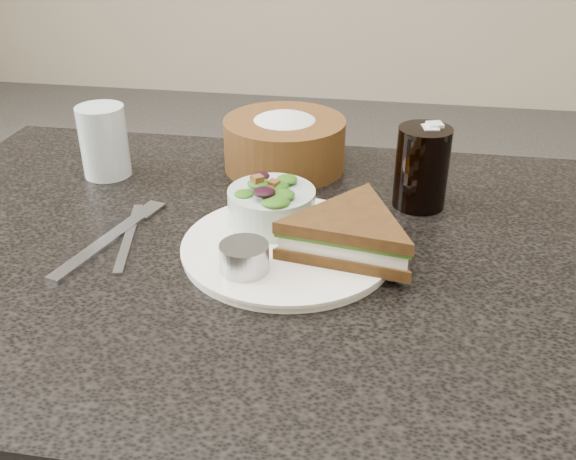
{
  "coord_description": "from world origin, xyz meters",
  "views": [
    {
      "loc": [
        0.16,
        -0.66,
        1.15
      ],
      "look_at": [
        0.04,
        -0.01,
        0.78
      ],
      "focal_mm": 40.0,
      "sensor_mm": 36.0,
      "label": 1
    }
  ],
  "objects_px": {
    "water_glass": "(104,141)",
    "cola_glass": "(422,164)",
    "dining_table": "(260,458)",
    "dinner_plate": "(288,248)",
    "bread_basket": "(285,135)",
    "dressing_ramekin": "(244,258)",
    "salad_bowl": "(272,201)",
    "sandwich": "(350,234)"
  },
  "relations": [
    {
      "from": "sandwich",
      "to": "dressing_ramekin",
      "type": "relative_size",
      "value": 3.31
    },
    {
      "from": "dinner_plate",
      "to": "cola_glass",
      "type": "distance_m",
      "value": 0.23
    },
    {
      "from": "salad_bowl",
      "to": "cola_glass",
      "type": "height_order",
      "value": "cola_glass"
    },
    {
      "from": "dinner_plate",
      "to": "bread_basket",
      "type": "xyz_separation_m",
      "value": [
        -0.05,
        0.25,
        0.05
      ]
    },
    {
      "from": "dinner_plate",
      "to": "sandwich",
      "type": "xyz_separation_m",
      "value": [
        0.07,
        -0.01,
        0.03
      ]
    },
    {
      "from": "water_glass",
      "to": "cola_glass",
      "type": "bearing_deg",
      "value": -3.18
    },
    {
      "from": "dressing_ramekin",
      "to": "cola_glass",
      "type": "height_order",
      "value": "cola_glass"
    },
    {
      "from": "dressing_ramekin",
      "to": "water_glass",
      "type": "height_order",
      "value": "water_glass"
    },
    {
      "from": "dining_table",
      "to": "sandwich",
      "type": "bearing_deg",
      "value": -7.64
    },
    {
      "from": "dinner_plate",
      "to": "bread_basket",
      "type": "relative_size",
      "value": 1.36
    },
    {
      "from": "dinner_plate",
      "to": "dressing_ramekin",
      "type": "relative_size",
      "value": 4.57
    },
    {
      "from": "bread_basket",
      "to": "salad_bowl",
      "type": "bearing_deg",
      "value": -84.59
    },
    {
      "from": "dinner_plate",
      "to": "bread_basket",
      "type": "distance_m",
      "value": 0.26
    },
    {
      "from": "dining_table",
      "to": "salad_bowl",
      "type": "distance_m",
      "value": 0.42
    },
    {
      "from": "dinner_plate",
      "to": "bread_basket",
      "type": "height_order",
      "value": "bread_basket"
    },
    {
      "from": "sandwich",
      "to": "dressing_ramekin",
      "type": "xyz_separation_m",
      "value": [
        -0.11,
        -0.06,
        -0.01
      ]
    },
    {
      "from": "dining_table",
      "to": "cola_glass",
      "type": "distance_m",
      "value": 0.5
    },
    {
      "from": "dressing_ramekin",
      "to": "dining_table",
      "type": "bearing_deg",
      "value": 95.07
    },
    {
      "from": "bread_basket",
      "to": "water_glass",
      "type": "xyz_separation_m",
      "value": [
        -0.26,
        -0.07,
        0.0
      ]
    },
    {
      "from": "dressing_ramekin",
      "to": "bread_basket",
      "type": "distance_m",
      "value": 0.32
    },
    {
      "from": "dining_table",
      "to": "sandwich",
      "type": "xyz_separation_m",
      "value": [
        0.12,
        -0.02,
        0.41
      ]
    },
    {
      "from": "salad_bowl",
      "to": "dressing_ramekin",
      "type": "bearing_deg",
      "value": -94.3
    },
    {
      "from": "cola_glass",
      "to": "dressing_ramekin",
      "type": "bearing_deg",
      "value": -131.12
    },
    {
      "from": "bread_basket",
      "to": "cola_glass",
      "type": "distance_m",
      "value": 0.23
    },
    {
      "from": "dinner_plate",
      "to": "salad_bowl",
      "type": "bearing_deg",
      "value": 121.05
    },
    {
      "from": "dressing_ramekin",
      "to": "bread_basket",
      "type": "height_order",
      "value": "bread_basket"
    },
    {
      "from": "dressing_ramekin",
      "to": "water_glass",
      "type": "distance_m",
      "value": 0.37
    },
    {
      "from": "sandwich",
      "to": "water_glass",
      "type": "xyz_separation_m",
      "value": [
        -0.38,
        0.19,
        0.02
      ]
    },
    {
      "from": "bread_basket",
      "to": "cola_glass",
      "type": "height_order",
      "value": "cola_glass"
    },
    {
      "from": "sandwich",
      "to": "salad_bowl",
      "type": "relative_size",
      "value": 1.67
    },
    {
      "from": "dressing_ramekin",
      "to": "cola_glass",
      "type": "bearing_deg",
      "value": 48.88
    },
    {
      "from": "dining_table",
      "to": "bread_basket",
      "type": "height_order",
      "value": "bread_basket"
    },
    {
      "from": "dinner_plate",
      "to": "water_glass",
      "type": "height_order",
      "value": "water_glass"
    },
    {
      "from": "dining_table",
      "to": "sandwich",
      "type": "relative_size",
      "value": 5.46
    },
    {
      "from": "dining_table",
      "to": "cola_glass",
      "type": "relative_size",
      "value": 8.13
    },
    {
      "from": "dinner_plate",
      "to": "dressing_ramekin",
      "type": "height_order",
      "value": "dressing_ramekin"
    },
    {
      "from": "sandwich",
      "to": "salad_bowl",
      "type": "height_order",
      "value": "salad_bowl"
    },
    {
      "from": "sandwich",
      "to": "cola_glass",
      "type": "distance_m",
      "value": 0.18
    },
    {
      "from": "bread_basket",
      "to": "water_glass",
      "type": "relative_size",
      "value": 1.74
    },
    {
      "from": "salad_bowl",
      "to": "dressing_ramekin",
      "type": "distance_m",
      "value": 0.12
    },
    {
      "from": "dressing_ramekin",
      "to": "cola_glass",
      "type": "relative_size",
      "value": 0.45
    },
    {
      "from": "dining_table",
      "to": "cola_glass",
      "type": "xyz_separation_m",
      "value": [
        0.2,
        0.14,
        0.44
      ]
    }
  ]
}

